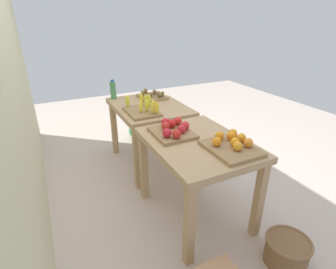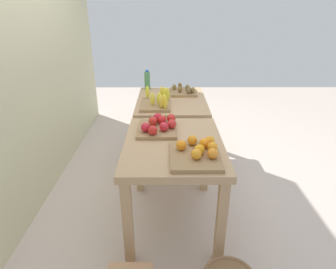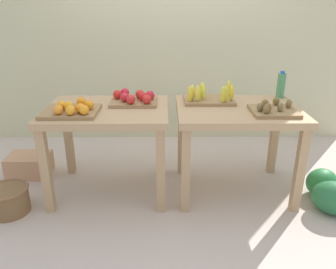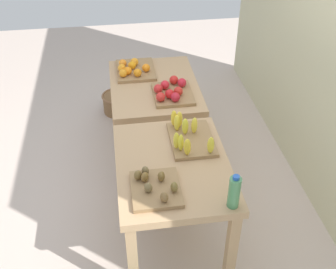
% 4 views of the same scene
% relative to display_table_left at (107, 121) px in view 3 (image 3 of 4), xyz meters
% --- Properties ---
extents(ground_plane, '(8.00, 8.00, 0.00)m').
position_rel_display_table_left_xyz_m(ground_plane, '(0.56, 0.00, -0.68)').
color(ground_plane, beige).
extents(back_wall, '(4.40, 0.12, 3.00)m').
position_rel_display_table_left_xyz_m(back_wall, '(0.56, 1.35, 0.82)').
color(back_wall, beige).
rests_on(back_wall, ground_plane).
extents(display_table_left, '(1.04, 0.80, 0.80)m').
position_rel_display_table_left_xyz_m(display_table_left, '(0.00, 0.00, 0.00)').
color(display_table_left, tan).
rests_on(display_table_left, ground_plane).
extents(display_table_right, '(1.04, 0.80, 0.80)m').
position_rel_display_table_left_xyz_m(display_table_right, '(1.12, 0.00, 0.00)').
color(display_table_right, tan).
rests_on(display_table_right, ground_plane).
extents(orange_bin, '(0.44, 0.37, 0.11)m').
position_rel_display_table_left_xyz_m(orange_bin, '(-0.24, -0.17, 0.16)').
color(orange_bin, '#96744B').
rests_on(orange_bin, display_table_left).
extents(apple_bin, '(0.40, 0.35, 0.11)m').
position_rel_display_table_left_xyz_m(apple_bin, '(0.23, 0.13, 0.16)').
color(apple_bin, '#96744B').
rests_on(apple_bin, display_table_left).
extents(banana_crate, '(0.44, 0.32, 0.17)m').
position_rel_display_table_left_xyz_m(banana_crate, '(0.89, 0.16, 0.17)').
color(banana_crate, '#96744B').
rests_on(banana_crate, display_table_right).
extents(kiwi_bin, '(0.36, 0.32, 0.10)m').
position_rel_display_table_left_xyz_m(kiwi_bin, '(1.37, -0.15, 0.15)').
color(kiwi_bin, '#96744B').
rests_on(kiwi_bin, display_table_right).
extents(water_bottle, '(0.07, 0.07, 0.25)m').
position_rel_display_table_left_xyz_m(water_bottle, '(1.57, 0.31, 0.24)').
color(water_bottle, '#4C8C59').
rests_on(water_bottle, display_table_right).
extents(wicker_basket, '(0.35, 0.35, 0.23)m').
position_rel_display_table_left_xyz_m(wicker_basket, '(-0.80, -0.35, -0.56)').
color(wicker_basket, brown).
rests_on(wicker_basket, ground_plane).
extents(cardboard_produce_box, '(0.40, 0.30, 0.21)m').
position_rel_display_table_left_xyz_m(cardboard_produce_box, '(-0.87, 0.30, -0.57)').
color(cardboard_produce_box, tan).
rests_on(cardboard_produce_box, ground_plane).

